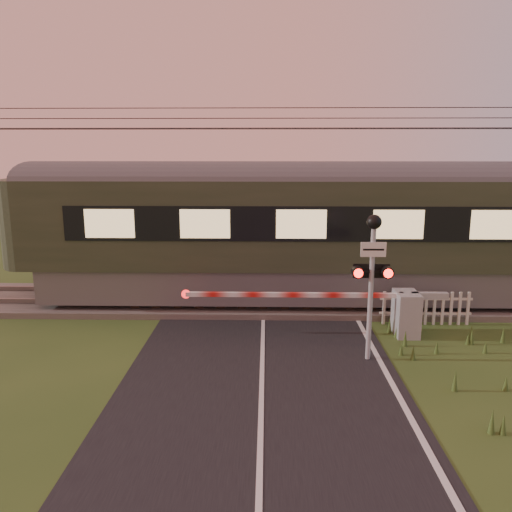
{
  "coord_description": "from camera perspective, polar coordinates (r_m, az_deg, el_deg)",
  "views": [
    {
      "loc": [
        0.1,
        -8.98,
        4.81
      ],
      "look_at": [
        -0.18,
        3.2,
        2.26
      ],
      "focal_mm": 35.0,
      "sensor_mm": 36.0,
      "label": 1
    }
  ],
  "objects": [
    {
      "name": "boom_gate",
      "position": [
        13.86,
        15.52,
        -6.06
      ],
      "size": [
        7.07,
        0.91,
        1.2
      ],
      "color": "gray",
      "rests_on": "ground"
    },
    {
      "name": "crossing_signal",
      "position": [
        11.61,
        13.15,
        -0.64
      ],
      "size": [
        0.88,
        0.36,
        3.44
      ],
      "color": "gray",
      "rests_on": "ground"
    },
    {
      "name": "ground",
      "position": [
        10.19,
        0.61,
        -16.35
      ],
      "size": [
        160.0,
        160.0,
        0.0
      ],
      "primitive_type": "plane",
      "color": "#2C491C",
      "rests_on": "ground"
    },
    {
      "name": "track_bed",
      "position": [
        16.19,
        0.88,
        -5.23
      ],
      "size": [
        140.0,
        3.4,
        0.39
      ],
      "color": "#47423D",
      "rests_on": "ground"
    },
    {
      "name": "picket_fence",
      "position": [
        14.95,
        18.84,
        -5.65
      ],
      "size": [
        2.59,
        0.08,
        0.96
      ],
      "color": "silver",
      "rests_on": "ground"
    },
    {
      "name": "overhead_wires",
      "position": [
        15.51,
        0.95,
        15.19
      ],
      "size": [
        120.0,
        0.62,
        0.62
      ],
      "color": "black",
      "rests_on": "ground"
    },
    {
      "name": "road",
      "position": [
        9.98,
        0.7,
        -16.93
      ],
      "size": [
        6.0,
        140.0,
        0.03
      ],
      "color": "black",
      "rests_on": "ground"
    }
  ]
}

